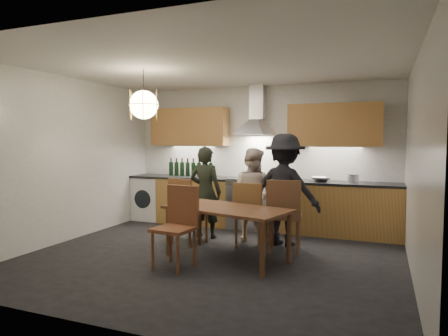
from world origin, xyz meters
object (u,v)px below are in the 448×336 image
at_px(person_mid, 252,194).
at_px(stock_pot, 353,178).
at_px(mixing_bowl, 321,179).
at_px(wine_bottles, 191,167).
at_px(chair_back_left, 185,207).
at_px(dining_table, 227,213).
at_px(person_left, 206,192).
at_px(chair_front, 178,221).
at_px(person_right, 285,190).

height_order(person_mid, stock_pot, person_mid).
relative_size(mixing_bowl, wine_bottles, 0.35).
bearing_deg(chair_back_left, mixing_bowl, -123.40).
bearing_deg(wine_bottles, stock_pot, -0.33).
relative_size(dining_table, person_left, 1.21).
distance_m(chair_front, wine_bottles, 2.81).
relative_size(person_right, mixing_bowl, 5.14).
bearing_deg(mixing_bowl, person_mid, -139.36).
bearing_deg(stock_pot, chair_back_left, -146.62).
bearing_deg(wine_bottles, person_right, -25.88).
bearing_deg(chair_front, dining_table, 54.31).
bearing_deg(person_right, wine_bottles, -17.42).
distance_m(dining_table, person_mid, 1.12).
height_order(person_left, person_right, person_right).
height_order(chair_front, wine_bottles, wine_bottles).
bearing_deg(chair_back_left, person_mid, -125.54).
bearing_deg(stock_pot, person_left, -155.54).
relative_size(person_right, stock_pot, 9.16).
xyz_separation_m(chair_back_left, chair_front, (0.41, -0.98, -0.00)).
bearing_deg(stock_pot, mixing_bowl, -171.67).
bearing_deg(wine_bottles, chair_back_left, -66.37).
distance_m(person_right, wine_bottles, 2.35).
bearing_deg(person_left, chair_front, 102.24).
height_order(mixing_bowl, stock_pot, stock_pot).
relative_size(chair_back_left, chair_front, 1.00).
relative_size(chair_back_left, person_mid, 0.69).
xyz_separation_m(person_left, stock_pot, (2.24, 1.02, 0.21)).
bearing_deg(person_mid, wine_bottles, -18.86).
xyz_separation_m(dining_table, stock_pot, (1.47, 2.01, 0.34)).
xyz_separation_m(mixing_bowl, stock_pot, (0.52, 0.08, 0.02)).
height_order(dining_table, chair_back_left, chair_back_left).
height_order(person_left, mixing_bowl, person_left).
distance_m(stock_pot, wine_bottles, 3.03).
height_order(chair_front, stock_pot, stock_pot).
relative_size(person_mid, person_right, 0.87).
height_order(person_right, wine_bottles, person_right).
height_order(chair_back_left, person_mid, person_mid).
relative_size(dining_table, person_mid, 1.23).
height_order(person_left, stock_pot, person_left).
xyz_separation_m(person_left, person_mid, (0.76, 0.12, -0.01)).
bearing_deg(person_left, mixing_bowl, -150.29).
bearing_deg(chair_front, person_right, 62.62).
height_order(dining_table, chair_front, chair_front).
bearing_deg(chair_front, chair_back_left, 118.80).
relative_size(chair_back_left, person_right, 0.60).
height_order(person_left, wine_bottles, person_left).
height_order(dining_table, person_left, person_left).
xyz_separation_m(chair_back_left, mixing_bowl, (1.83, 1.47, 0.35)).
distance_m(person_left, mixing_bowl, 1.97).
bearing_deg(person_mid, chair_back_left, 48.26).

